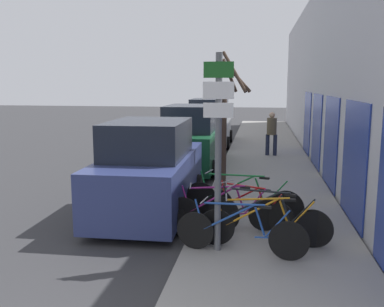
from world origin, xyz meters
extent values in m
plane|color=#333335|center=(0.00, 11.20, 0.00)|extent=(80.00, 80.00, 0.00)
cube|color=gray|center=(2.60, 14.00, 0.07)|extent=(3.20, 32.00, 0.15)
cube|color=#BCBCC1|center=(4.35, 14.00, 3.25)|extent=(0.20, 32.00, 6.50)
cube|color=navy|center=(4.23, 6.31, 1.40)|extent=(0.03, 2.20, 2.49)
cube|color=navy|center=(4.23, 9.33, 1.40)|extent=(0.03, 2.20, 2.49)
cube|color=navy|center=(4.23, 12.35, 1.40)|extent=(0.03, 2.20, 2.49)
cube|color=navy|center=(4.23, 15.37, 1.40)|extent=(0.03, 2.20, 2.49)
cylinder|color=#595B60|center=(1.61, 4.23, 1.82)|extent=(0.11, 0.11, 3.35)
cube|color=#19591E|center=(1.61, 4.16, 3.22)|extent=(0.49, 0.02, 0.26)
cube|color=white|center=(1.61, 4.16, 2.89)|extent=(0.51, 0.02, 0.28)
cube|color=white|center=(1.61, 4.16, 2.57)|extent=(0.49, 0.02, 0.24)
cylinder|color=black|center=(1.22, 4.21, 0.48)|extent=(0.66, 0.14, 0.66)
cylinder|color=black|center=(2.80, 3.96, 0.48)|extent=(0.66, 0.14, 0.66)
cylinder|color=#1E4799|center=(1.81, 4.12, 0.79)|extent=(0.89, 0.18, 0.54)
cylinder|color=#1E4799|center=(1.89, 4.10, 1.02)|extent=(1.03, 0.20, 0.09)
cylinder|color=#1E4799|center=(2.33, 4.03, 0.76)|extent=(0.20, 0.07, 0.47)
cylinder|color=#1E4799|center=(2.52, 4.00, 0.51)|extent=(0.56, 0.12, 0.08)
cylinder|color=#1E4799|center=(2.60, 3.99, 0.74)|extent=(0.42, 0.09, 0.53)
cylinder|color=#1E4799|center=(1.30, 4.20, 0.76)|extent=(0.19, 0.06, 0.57)
cube|color=black|center=(2.40, 4.02, 1.01)|extent=(0.21, 0.11, 0.04)
cylinder|color=#99999E|center=(1.38, 4.19, 1.04)|extent=(0.09, 0.44, 0.02)
cylinder|color=black|center=(1.57, 4.45, 0.48)|extent=(0.66, 0.09, 0.66)
cylinder|color=black|center=(3.25, 4.59, 0.48)|extent=(0.66, 0.09, 0.66)
cylinder|color=orange|center=(2.20, 4.50, 0.78)|extent=(0.95, 0.12, 0.54)
cylinder|color=orange|center=(2.28, 4.51, 1.01)|extent=(1.10, 0.13, 0.09)
cylinder|color=orange|center=(2.75, 4.55, 0.76)|extent=(0.21, 0.05, 0.47)
cylinder|color=orange|center=(2.96, 4.56, 0.50)|extent=(0.59, 0.08, 0.08)
cylinder|color=orange|center=(3.04, 4.57, 0.73)|extent=(0.45, 0.07, 0.53)
cylinder|color=orange|center=(1.65, 4.45, 0.76)|extent=(0.20, 0.05, 0.57)
cube|color=black|center=(2.83, 4.55, 1.01)|extent=(0.21, 0.10, 0.04)
cylinder|color=#99999E|center=(1.74, 4.46, 1.04)|extent=(0.06, 0.44, 0.02)
cylinder|color=black|center=(1.63, 5.20, 0.49)|extent=(0.65, 0.26, 0.68)
cylinder|color=black|center=(3.27, 4.61, 0.49)|extent=(0.65, 0.26, 0.68)
cylinder|color=black|center=(2.24, 4.98, 0.81)|extent=(0.93, 0.36, 0.56)
cylinder|color=black|center=(2.32, 4.95, 1.05)|extent=(1.08, 0.42, 0.09)
cylinder|color=black|center=(2.77, 4.79, 0.78)|extent=(0.21, 0.10, 0.49)
cylinder|color=black|center=(2.98, 4.72, 0.52)|extent=(0.59, 0.23, 0.08)
cylinder|color=black|center=(3.06, 4.69, 0.76)|extent=(0.44, 0.18, 0.55)
cylinder|color=black|center=(1.71, 5.17, 0.78)|extent=(0.20, 0.10, 0.59)
cube|color=black|center=(2.86, 4.76, 1.04)|extent=(0.22, 0.14, 0.04)
cylinder|color=#99999E|center=(1.79, 5.14, 1.07)|extent=(0.17, 0.42, 0.02)
cylinder|color=black|center=(0.83, 5.15, 0.48)|extent=(0.66, 0.11, 0.66)
cylinder|color=black|center=(2.43, 5.34, 0.48)|extent=(0.66, 0.11, 0.66)
cylinder|color=#8C1E72|center=(1.43, 5.22, 0.79)|extent=(0.91, 0.14, 0.54)
cylinder|color=#8C1E72|center=(1.51, 5.23, 1.02)|extent=(1.05, 0.16, 0.09)
cylinder|color=#8C1E72|center=(1.95, 5.28, 0.76)|extent=(0.20, 0.06, 0.47)
cylinder|color=#8C1E72|center=(2.15, 5.30, 0.51)|extent=(0.57, 0.10, 0.08)
cylinder|color=#8C1E72|center=(2.23, 5.31, 0.74)|extent=(0.43, 0.08, 0.53)
cylinder|color=#8C1E72|center=(0.91, 5.15, 0.76)|extent=(0.20, 0.05, 0.57)
cube|color=black|center=(2.03, 5.29, 1.01)|extent=(0.21, 0.10, 0.04)
cylinder|color=#99999E|center=(0.99, 5.16, 1.04)|extent=(0.08, 0.44, 0.02)
cylinder|color=black|center=(1.52, 6.01, 0.46)|extent=(0.52, 0.37, 0.61)
cylinder|color=black|center=(2.73, 5.19, 0.46)|extent=(0.52, 0.37, 0.61)
cylinder|color=red|center=(1.98, 5.71, 0.74)|extent=(0.70, 0.49, 0.50)
cylinder|color=red|center=(2.04, 5.67, 0.95)|extent=(0.80, 0.56, 0.08)
cylinder|color=red|center=(2.37, 5.44, 0.72)|extent=(0.17, 0.13, 0.44)
cylinder|color=red|center=(2.52, 5.34, 0.48)|extent=(0.44, 0.31, 0.07)
cylinder|color=red|center=(2.58, 5.30, 0.69)|extent=(0.34, 0.24, 0.49)
cylinder|color=red|center=(1.58, 5.97, 0.72)|extent=(0.16, 0.13, 0.53)
cube|color=black|center=(2.43, 5.40, 0.95)|extent=(0.21, 0.18, 0.04)
cylinder|color=#99999E|center=(1.64, 5.93, 0.97)|extent=(0.27, 0.38, 0.02)
cylinder|color=black|center=(1.04, 6.23, 0.51)|extent=(0.70, 0.22, 0.72)
cylinder|color=black|center=(2.86, 5.75, 0.51)|extent=(0.70, 0.22, 0.72)
cylinder|color=#197233|center=(1.73, 6.05, 0.84)|extent=(1.03, 0.30, 0.59)
cylinder|color=#197233|center=(1.82, 6.03, 1.09)|extent=(1.19, 0.35, 0.09)
cylinder|color=#197233|center=(2.32, 5.90, 0.81)|extent=(0.22, 0.09, 0.52)
cylinder|color=#197233|center=(2.54, 5.84, 0.54)|extent=(0.65, 0.20, 0.08)
cylinder|color=#197233|center=(2.64, 5.81, 0.79)|extent=(0.48, 0.15, 0.58)
cylinder|color=#197233|center=(1.13, 6.21, 0.81)|extent=(0.22, 0.09, 0.62)
cube|color=black|center=(2.41, 5.87, 1.09)|extent=(0.21, 0.13, 0.04)
cylinder|color=#99999E|center=(1.23, 6.19, 1.12)|extent=(0.14, 0.43, 0.02)
cube|color=navy|center=(-0.21, 6.70, 0.77)|extent=(1.95, 4.66, 1.19)
cube|color=black|center=(-0.21, 6.52, 1.77)|extent=(1.73, 2.43, 0.81)
cylinder|color=black|center=(-1.17, 8.12, 0.31)|extent=(0.23, 0.62, 0.61)
cylinder|color=black|center=(0.70, 8.15, 0.31)|extent=(0.23, 0.62, 0.61)
cylinder|color=black|center=(-1.12, 5.25, 0.31)|extent=(0.23, 0.62, 0.61)
cylinder|color=black|center=(0.75, 5.29, 0.31)|extent=(0.23, 0.62, 0.61)
cube|color=#144728|center=(-0.05, 11.89, 0.77)|extent=(1.81, 4.56, 1.20)
cube|color=black|center=(-0.05, 11.71, 1.81)|extent=(1.62, 2.38, 0.89)
cylinder|color=black|center=(-0.94, 13.31, 0.30)|extent=(0.22, 0.60, 0.60)
cylinder|color=black|center=(0.85, 13.30, 0.30)|extent=(0.22, 0.60, 0.60)
cylinder|color=black|center=(-0.95, 10.48, 0.30)|extent=(0.22, 0.60, 0.60)
cylinder|color=black|center=(0.84, 10.48, 0.30)|extent=(0.22, 0.60, 0.60)
cube|color=#B2B7BC|center=(-0.09, 17.63, 0.83)|extent=(1.93, 4.43, 1.32)
cube|color=black|center=(-0.09, 17.45, 1.88)|extent=(1.71, 2.32, 0.78)
cylinder|color=black|center=(-1.05, 18.98, 0.32)|extent=(0.23, 0.64, 0.63)
cylinder|color=black|center=(0.80, 19.01, 0.32)|extent=(0.23, 0.64, 0.63)
cylinder|color=black|center=(-0.99, 16.25, 0.32)|extent=(0.23, 0.64, 0.63)
cylinder|color=black|center=(0.86, 16.28, 0.32)|extent=(0.23, 0.64, 0.63)
cylinder|color=#1E2338|center=(2.62, 14.37, 0.57)|extent=(0.16, 0.16, 0.84)
cylinder|color=#1E2338|center=(2.91, 14.35, 0.57)|extent=(0.16, 0.16, 0.84)
cylinder|color=brown|center=(2.77, 14.36, 1.32)|extent=(0.38, 0.38, 0.66)
sphere|color=tan|center=(2.77, 14.36, 1.76)|extent=(0.23, 0.23, 0.23)
cylinder|color=#3D2D23|center=(1.37, 7.86, 1.47)|extent=(0.21, 0.21, 2.65)
cylinder|color=#3D2D23|center=(1.65, 7.65, 3.28)|extent=(0.68, 0.51, 1.00)
cylinder|color=#3D2D23|center=(1.70, 7.80, 3.17)|extent=(0.74, 0.20, 0.80)
cylinder|color=#3D2D23|center=(1.52, 8.05, 3.19)|extent=(0.41, 0.49, 0.83)
camera|label=1|loc=(2.28, -2.80, 3.01)|focal=40.00mm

